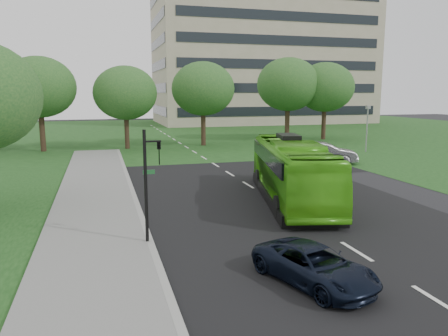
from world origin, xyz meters
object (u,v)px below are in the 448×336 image
(tree_park_e, at_px, (325,87))
(camera_pole, at_px, (367,122))
(office_building, at_px, (262,57))
(suv, at_px, (314,265))
(tree_park_d, at_px, (288,84))
(traffic_light, at_px, (149,178))
(tree_park_a, at_px, (39,87))
(tree_park_c, at_px, (203,89))
(bus, at_px, (292,171))
(sedan, at_px, (325,153))
(tree_park_b, at_px, (125,93))

(tree_park_e, height_order, camera_pole, tree_park_e)
(office_building, distance_m, suv, 75.14)
(tree_park_d, bearing_deg, traffic_light, -121.61)
(tree_park_a, relative_size, suv, 2.22)
(tree_park_c, height_order, suv, tree_park_c)
(office_building, bearing_deg, bus, -109.21)
(tree_park_c, bearing_deg, bus, -92.52)
(sedan, bearing_deg, office_building, 9.19)
(tree_park_b, distance_m, suv, 35.05)
(tree_park_b, xyz_separation_m, camera_pole, (22.08, -9.08, -2.77))
(tree_park_b, xyz_separation_m, sedan, (14.85, -14.15, -4.81))
(tree_park_a, height_order, camera_pole, tree_park_a)
(office_building, xyz_separation_m, tree_park_d, (-8.86, -32.38, -5.85))
(traffic_light, bearing_deg, tree_park_e, 64.21)
(office_building, relative_size, suv, 9.71)
(tree_park_b, relative_size, tree_park_e, 0.90)
(tree_park_e, relative_size, bus, 0.81)
(tree_park_d, height_order, tree_park_e, tree_park_d)
(tree_park_a, distance_m, bus, 29.36)
(tree_park_c, bearing_deg, sedan, -65.75)
(tree_park_a, height_order, traffic_light, tree_park_a)
(office_building, bearing_deg, traffic_light, -114.01)
(sedan, bearing_deg, tree_park_e, -4.15)
(tree_park_c, bearing_deg, tree_park_e, 7.36)
(tree_park_a, distance_m, tree_park_d, 27.41)
(office_building, xyz_separation_m, tree_park_b, (-28.04, -35.44, -6.84))
(suv, bearing_deg, camera_pole, 35.54)
(tree_park_d, bearing_deg, tree_park_e, -5.13)
(camera_pole, bearing_deg, sedan, -146.94)
(tree_park_a, relative_size, tree_park_d, 0.93)
(tree_park_e, distance_m, bus, 32.43)
(tree_park_a, xyz_separation_m, sedan, (22.91, -14.17, -5.36))
(bus, height_order, camera_pole, camera_pole)
(sedan, bearing_deg, tree_park_c, 48.33)
(office_building, height_order, tree_park_b, office_building)
(tree_park_a, distance_m, tree_park_b, 8.08)
(suv, bearing_deg, sedan, 42.46)
(tree_park_b, relative_size, sedan, 1.63)
(tree_park_a, height_order, tree_park_c, tree_park_a)
(tree_park_b, distance_m, traffic_light, 29.88)
(traffic_light, bearing_deg, tree_park_a, 115.14)
(tree_park_d, xyz_separation_m, bus, (-12.10, -27.77, -5.06))
(tree_park_c, relative_size, sedan, 1.75)
(tree_park_b, height_order, camera_pole, tree_park_b)
(traffic_light, xyz_separation_m, camera_pole, (23.06, 20.62, 0.32))
(tree_park_e, distance_m, camera_pole, 12.35)
(tree_park_c, relative_size, camera_pole, 2.01)
(tree_park_c, xyz_separation_m, bus, (-1.11, -25.32, -4.50))
(tree_park_e, bearing_deg, suv, -118.90)
(tree_park_e, bearing_deg, camera_pole, -98.64)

